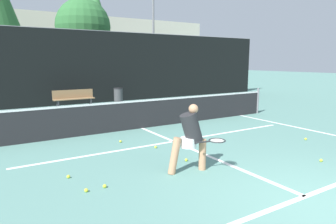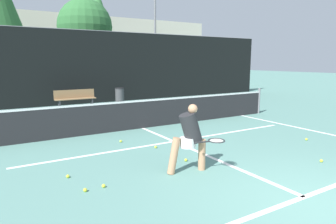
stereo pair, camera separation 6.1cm
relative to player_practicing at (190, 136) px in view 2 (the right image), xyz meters
The scene contains 24 objects.
ground_plane 2.62m from the player_practicing, 67.98° to the right, with size 100.00×100.00×0.00m, color slate.
court_baseline_near 2.27m from the player_practicing, 63.98° to the right, with size 11.00×0.10×0.01m, color white.
court_service_line 2.40m from the player_practicing, 65.67° to the left, with size 8.25×0.10×0.01m, color white.
court_center_mark 1.59m from the player_practicing, 48.18° to the left, with size 0.10×5.97×0.01m, color white.
court_sideline_right 5.60m from the player_practicing, 10.94° to the left, with size 0.10×6.97×0.01m, color white.
net 4.16m from the player_practicing, 76.86° to the left, with size 11.09×0.09×1.07m.
fence_back 10.91m from the player_practicing, 85.01° to the left, with size 24.00×0.06×3.77m.
player_practicing is the anchor object (origin of this frame).
tennis_ball_scattered_0 2.21m from the player_practicing, behind, with size 0.07×0.07×0.07m, color #D1E033.
tennis_ball_scattered_1 1.90m from the player_practicing, behind, with size 0.07×0.07×0.07m, color #D1E033.
tennis_ball_scattered_2 2.88m from the player_practicing, 97.36° to the left, with size 0.07×0.07×0.07m, color #D1E033.
tennis_ball_scattered_3 3.09m from the player_practicing, 20.66° to the right, with size 0.07×0.07×0.07m, color #D1E033.
tennis_ball_scattered_4 0.93m from the player_practicing, 62.74° to the left, with size 0.07×0.07×0.07m, color #D1E033.
tennis_ball_scattered_5 1.93m from the player_practicing, 83.78° to the left, with size 0.07×0.07×0.07m, color #D1E033.
tennis_ball_scattered_6 4.27m from the player_practicing, ahead, with size 0.07×0.07×0.07m, color #D1E033.
tennis_ball_scattered_8 2.49m from the player_practicing, 157.11° to the left, with size 0.07×0.07×0.07m, color #D1E033.
tennis_ball_scattered_9 2.23m from the player_practicing, 66.16° to the left, with size 0.07×0.07×0.07m, color #D1E033.
courtside_bench 9.62m from the player_practicing, 89.06° to the left, with size 1.89×0.39×0.86m.
trash_bin 10.13m from the player_practicing, 75.77° to the left, with size 0.47×0.47×0.83m.
parked_car 15.22m from the player_practicing, 90.44° to the left, with size 1.66×4.11×1.47m.
floodlight_mast 18.12m from the player_practicing, 63.42° to the left, with size 1.10×0.24×8.32m.
tree_west 15.90m from the player_practicing, 80.98° to the left, with size 3.51×3.51×6.17m.
tree_east 17.22m from the player_practicing, 77.36° to the left, with size 2.68×2.68×7.16m.
building_far 25.77m from the player_practicing, 87.89° to the left, with size 36.00×2.40×6.53m, color beige.
Camera 2 is at (-4.32, -2.39, 2.22)m, focal length 32.00 mm.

